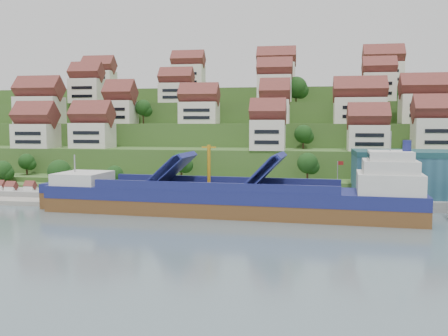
# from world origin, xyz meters

# --- Properties ---
(ground) EXTENTS (300.00, 300.00, 0.00)m
(ground) POSITION_xyz_m (0.00, 0.00, 0.00)
(ground) COLOR slate
(ground) RESTS_ON ground
(quay) EXTENTS (180.00, 14.00, 2.20)m
(quay) POSITION_xyz_m (20.00, 15.00, 1.10)
(quay) COLOR gray
(quay) RESTS_ON ground
(pebble_beach) EXTENTS (45.00, 20.00, 1.00)m
(pebble_beach) POSITION_xyz_m (-58.00, 12.00, 0.50)
(pebble_beach) COLOR gray
(pebble_beach) RESTS_ON ground
(hillside) EXTENTS (260.00, 128.00, 31.00)m
(hillside) POSITION_xyz_m (0.00, 103.55, 10.66)
(hillside) COLOR #2D4C1E
(hillside) RESTS_ON ground
(hillside_village) EXTENTS (158.30, 65.12, 29.08)m
(hillside_village) POSITION_xyz_m (2.70, 61.86, 24.88)
(hillside_village) COLOR silver
(hillside_village) RESTS_ON ground
(hillside_trees) EXTENTS (138.18, 62.39, 30.72)m
(hillside_trees) POSITION_xyz_m (-8.17, 46.37, 17.44)
(hillside_trees) COLOR #1A4216
(hillside_trees) RESTS_ON ground
(flagpole) EXTENTS (1.28, 0.16, 8.00)m
(flagpole) POSITION_xyz_m (18.11, 10.00, 6.88)
(flagpole) COLOR gray
(flagpole) RESTS_ON quay
(beach_huts) EXTENTS (14.40, 3.70, 2.20)m
(beach_huts) POSITION_xyz_m (-60.00, 10.75, 2.10)
(beach_huts) COLOR white
(beach_huts) RESTS_ON pebble_beach
(cargo_ship) EXTENTS (75.51, 16.41, 16.58)m
(cargo_ship) POSITION_xyz_m (-1.89, -0.66, 3.19)
(cargo_ship) COLOR brown
(cargo_ship) RESTS_ON ground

